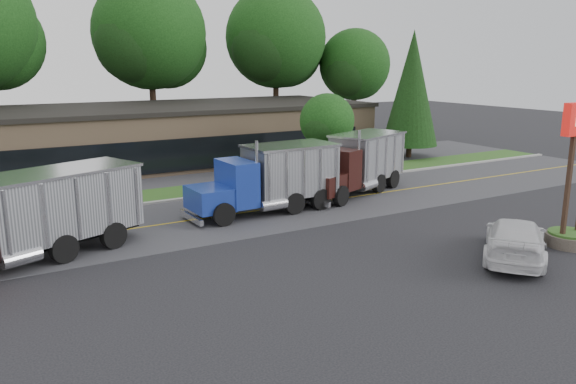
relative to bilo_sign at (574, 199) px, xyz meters
name	(u,v)px	position (x,y,z in m)	size (l,w,h in m)	color
ground	(326,272)	(-10.50, 2.50, -2.02)	(140.00, 140.00, 0.00)	#2E2E33
road	(226,215)	(-10.50, 11.50, -2.02)	(60.00, 8.00, 0.02)	#4C4C51
center_line	(226,215)	(-10.50, 11.50, -2.02)	(60.00, 0.12, 0.01)	gold
curb	(196,198)	(-10.50, 15.70, -2.02)	(60.00, 0.30, 0.12)	#9E9E99
grass_verge	(185,192)	(-10.50, 17.50, -2.02)	(60.00, 3.40, 0.03)	#296221
far_parking	(160,177)	(-10.50, 22.50, -2.02)	(60.00, 7.00, 0.02)	#4C4C51
strip_mall	(160,136)	(-8.50, 28.50, -0.02)	(32.00, 12.00, 4.00)	tan
bilo_sign	(574,199)	(0.00, 0.00, 0.00)	(2.20, 1.90, 5.95)	#6B6054
tree_far_c	(151,38)	(-6.34, 36.63, 7.51)	(10.47, 9.85, 14.93)	#382619
tree_far_d	(276,42)	(5.66, 35.62, 7.33)	(10.27, 9.67, 14.65)	#382619
tree_far_e	(355,68)	(13.62, 33.59, 4.89)	(7.59, 7.15, 10.83)	#382619
evergreen_right	(412,88)	(9.50, 20.50, 3.46)	(4.39, 4.39, 9.98)	#382619
tree_verge	(327,124)	(-0.44, 17.55, 1.48)	(3.87, 3.64, 5.52)	#382619
dump_truck_red	(25,216)	(-19.76, 9.11, -0.21)	(10.58, 6.08, 3.36)	black
dump_truck_blue	(272,177)	(-8.08, 11.13, -0.22)	(8.01, 2.95, 3.36)	black
dump_truck_maroon	(357,162)	(-1.71, 12.48, -0.22)	(8.34, 5.21, 3.36)	black
rally_car	(515,239)	(-3.31, 0.10, -1.24)	(2.20, 5.42, 1.57)	silver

